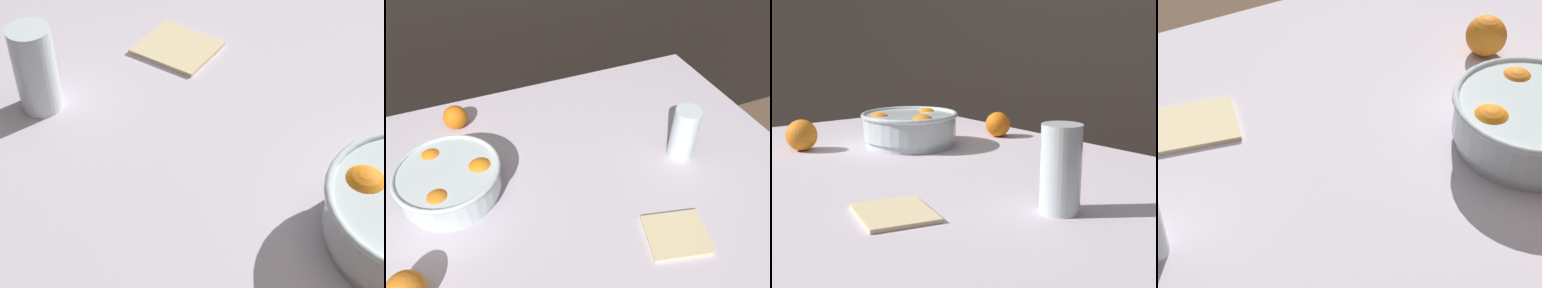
{
  "view_description": "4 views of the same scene",
  "coord_description": "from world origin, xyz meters",
  "views": [
    {
      "loc": [
        -0.11,
        0.77,
        1.44
      ],
      "look_at": [
        0.12,
        0.1,
        0.78
      ],
      "focal_mm": 60.0,
      "sensor_mm": 36.0,
      "label": 1
    },
    {
      "loc": [
        -0.15,
        -0.59,
        1.48
      ],
      "look_at": [
        0.13,
        0.12,
        0.79
      ],
      "focal_mm": 35.0,
      "sensor_mm": 36.0,
      "label": 2
    },
    {
      "loc": [
        1.02,
        -0.64,
        1.04
      ],
      "look_at": [
        0.13,
        0.05,
        0.8
      ],
      "focal_mm": 50.0,
      "sensor_mm": 36.0,
      "label": 3
    },
    {
      "loc": [
        0.47,
        0.7,
        1.43
      ],
      "look_at": [
        0.08,
        0.05,
        0.79
      ],
      "focal_mm": 60.0,
      "sensor_mm": 36.0,
      "label": 4
    }
  ],
  "objects": [
    {
      "name": "dining_table",
      "position": [
        0.0,
        0.0,
        0.66
      ],
      "size": [
        1.48,
        1.09,
        0.72
      ],
      "color": "silver",
      "rests_on": "ground_plane"
    },
    {
      "name": "fruit_bowl",
      "position": [
        -0.21,
        0.13,
        0.78
      ],
      "size": [
        0.27,
        0.27,
        0.1
      ],
      "color": "silver",
      "rests_on": "dining_table"
    },
    {
      "name": "orange_loose_front",
      "position": [
        -0.34,
        -0.13,
        0.77
      ],
      "size": [
        0.08,
        0.08,
        0.08
      ],
      "primitive_type": "sphere",
      "color": "orange",
      "rests_on": "dining_table"
    },
    {
      "name": "napkin",
      "position": [
        0.26,
        -0.2,
        0.73
      ],
      "size": [
        0.17,
        0.15,
        0.01
      ],
      "primitive_type": "cube",
      "rotation": [
        0.0,
        0.0,
        -0.23
      ],
      "color": "beige",
      "rests_on": "dining_table"
    }
  ]
}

